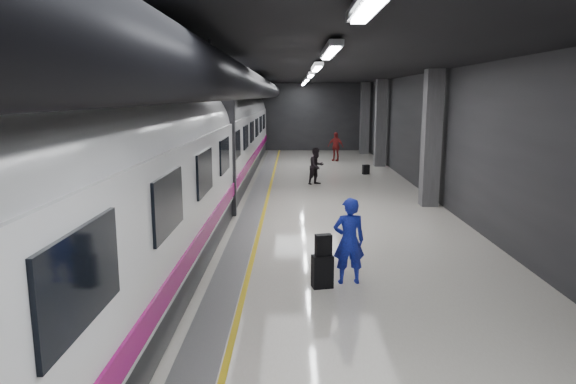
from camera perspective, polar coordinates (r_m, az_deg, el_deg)
ground at (r=15.45m, az=0.65°, el=-3.00°), size 40.00×40.00×0.00m
platform_hall at (r=15.98m, az=-0.37°, el=10.25°), size 10.02×40.02×4.51m
train at (r=15.44m, az=-11.51°, el=4.57°), size 3.05×38.00×4.05m
traveler_main at (r=10.11m, az=6.78°, el=-5.40°), size 0.67×0.47×1.72m
suitcase_main at (r=9.99m, az=3.84°, el=-8.79°), size 0.44×0.33×0.64m
shoulder_bag at (r=9.84m, az=3.95°, el=-5.89°), size 0.34×0.23×0.41m
traveler_far_a at (r=21.39m, az=3.18°, el=2.89°), size 0.95×0.93×1.54m
traveler_far_b at (r=29.42m, az=5.30°, el=5.06°), size 1.03×0.81×1.64m
suitcase_far at (r=24.53m, az=8.65°, el=2.49°), size 0.36×0.29×0.45m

